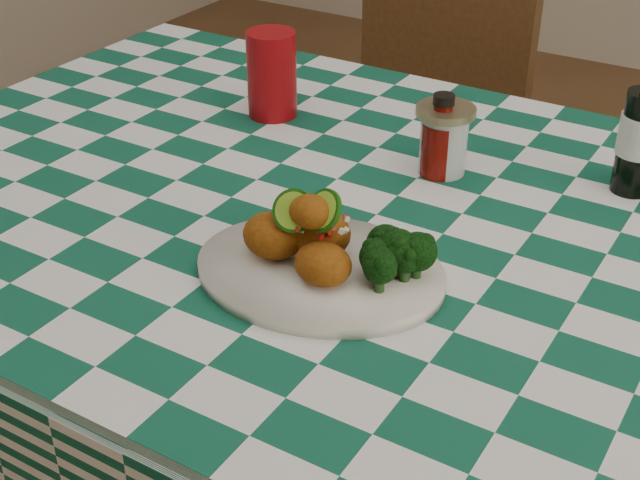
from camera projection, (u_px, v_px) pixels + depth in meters
The scene contains 8 objects.
dining_table at pixel (369, 423), 1.46m from camera, with size 1.66×1.06×0.79m, color #0F4F39, non-canonical shape.
plate at pixel (320, 271), 1.11m from camera, with size 0.32×0.25×0.02m, color silver, non-canonical shape.
fried_chicken_pile at pixel (315, 231), 1.09m from camera, with size 0.15×0.11×0.10m, color #8E4B0D, non-canonical shape.
broccoli_side at pixel (389, 260), 1.06m from camera, with size 0.08×0.08×0.06m, color black, non-canonical shape.
red_tumbler at pixel (272, 74), 1.52m from camera, with size 0.08×0.08×0.15m, color maroon.
ketchup_bottle at pixel (441, 135), 1.33m from camera, with size 0.06×0.06×0.13m, color #600904, non-canonical shape.
mason_jar at pixel (444, 140), 1.34m from camera, with size 0.09×0.09×0.11m, color #B2BCBA, non-canonical shape.
wooden_chair_left at pixel (399, 155), 2.10m from camera, with size 0.45×0.47×0.98m, color #472814, non-canonical shape.
Camera 1 is at (0.50, -0.97, 1.41)m, focal length 50.00 mm.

